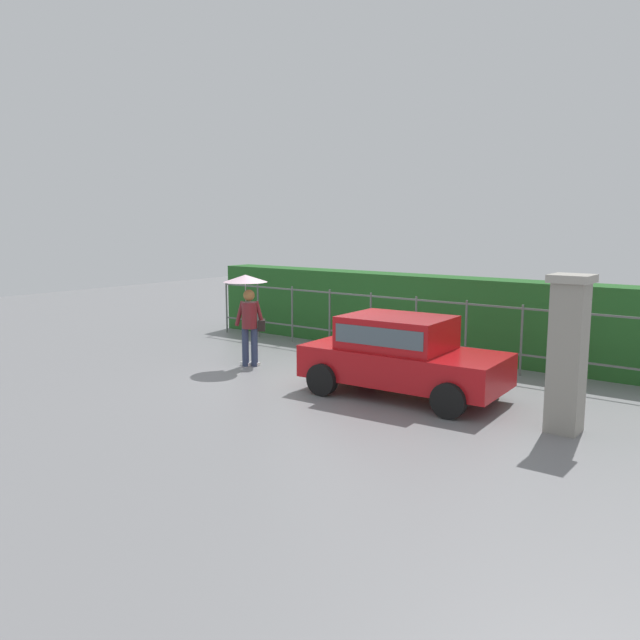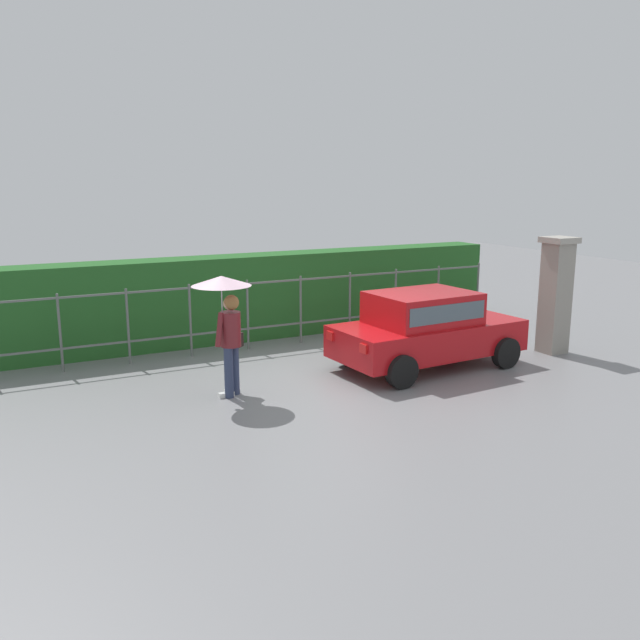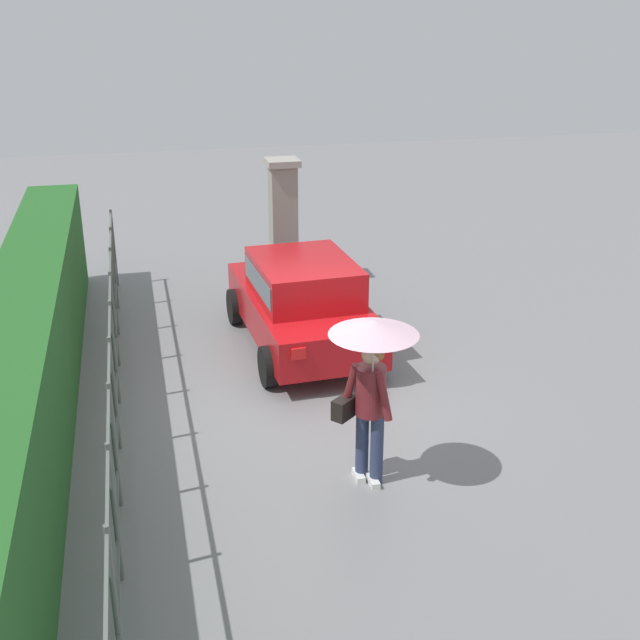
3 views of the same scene
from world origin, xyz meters
TOP-DOWN VIEW (x-y plane):
  - ground_plane at (0.00, 0.00)m, footprint 40.00×40.00m
  - car at (1.82, -0.25)m, footprint 3.82×2.03m
  - pedestrian at (-2.14, -0.16)m, footprint 0.98×0.98m
  - gate_pillar at (4.88, -0.54)m, footprint 0.60×0.60m
  - fence_section at (-0.09, 2.62)m, footprint 11.27×0.05m
  - hedge_row at (-0.09, 3.63)m, footprint 12.22×0.90m

SIDE VIEW (x-z plane):
  - ground_plane at x=0.00m, z-range 0.00..0.00m
  - car at x=1.82m, z-range 0.06..1.54m
  - fence_section at x=-0.09m, z-range 0.08..1.58m
  - hedge_row at x=-0.09m, z-range 0.00..1.90m
  - gate_pillar at x=4.88m, z-range 0.03..2.45m
  - pedestrian at x=-2.14m, z-range 0.45..2.49m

